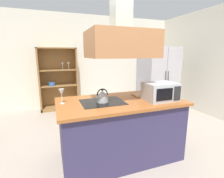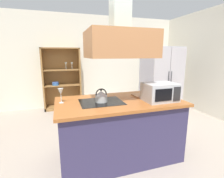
{
  "view_description": "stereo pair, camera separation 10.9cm",
  "coord_description": "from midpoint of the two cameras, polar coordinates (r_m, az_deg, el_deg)",
  "views": [
    {
      "loc": [
        -0.83,
        -2.11,
        1.56
      ],
      "look_at": [
        0.08,
        0.4,
        1.0
      ],
      "focal_mm": 26.54,
      "sensor_mm": 36.0,
      "label": 1
    },
    {
      "loc": [
        -0.73,
        -2.15,
        1.56
      ],
      "look_at": [
        0.08,
        0.4,
        1.0
      ],
      "focal_mm": 26.54,
      "sensor_mm": 36.0,
      "label": 2
    }
  ],
  "objects": [
    {
      "name": "microwave",
      "position": [
        2.49,
        17.41,
        -1.0
      ],
      "size": [
        0.46,
        0.35,
        0.26
      ],
      "color": "#B7BABF",
      "rests_on": "kitchen_island"
    },
    {
      "name": "kettle",
      "position": [
        2.33,
        -2.4,
        -2.55
      ],
      "size": [
        0.17,
        0.17,
        0.19
      ],
      "color": "silver",
      "rests_on": "kitchen_island"
    },
    {
      "name": "refrigerator",
      "position": [
        4.63,
        17.02,
        2.79
      ],
      "size": [
        0.9,
        0.77,
        1.75
      ],
      "color": "#B2B1C2",
      "rests_on": "ground"
    },
    {
      "name": "ground_plane",
      "position": [
        2.76,
        2.2,
        -22.65
      ],
      "size": [
        7.8,
        7.8,
        0.0
      ],
      "primitive_type": "plane",
      "color": "#A59689"
    },
    {
      "name": "kitchen_island",
      "position": [
        2.59,
        3.66,
        -13.47
      ],
      "size": [
        1.81,
        0.98,
        0.9
      ],
      "color": "#352F54",
      "rests_on": "ground"
    },
    {
      "name": "dish_cabinet",
      "position": [
        4.98,
        -16.18,
        2.22
      ],
      "size": [
        1.04,
        0.4,
        1.74
      ],
      "color": "olive",
      "rests_on": "ground"
    },
    {
      "name": "wall_back",
      "position": [
        5.2,
        -9.14,
        9.4
      ],
      "size": [
        6.0,
        0.12,
        2.7
      ],
      "primitive_type": "cube",
      "color": "silver",
      "rests_on": "ground"
    },
    {
      "name": "cutting_board",
      "position": [
        2.76,
        11.93,
        -2.09
      ],
      "size": [
        0.34,
        0.24,
        0.02
      ],
      "primitive_type": "cube",
      "rotation": [
        0.0,
        0.0,
        0.01
      ],
      "color": "tan",
      "rests_on": "kitchen_island"
    },
    {
      "name": "wine_glass_on_counter",
      "position": [
        2.36,
        -15.98,
        -1.08
      ],
      "size": [
        0.08,
        0.08,
        0.21
      ],
      "color": "silver",
      "rests_on": "kitchen_island"
    },
    {
      "name": "range_hood",
      "position": [
        2.36,
        4.11,
        17.53
      ],
      "size": [
        0.9,
        0.7,
        1.19
      ],
      "color": "#B67648"
    }
  ]
}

